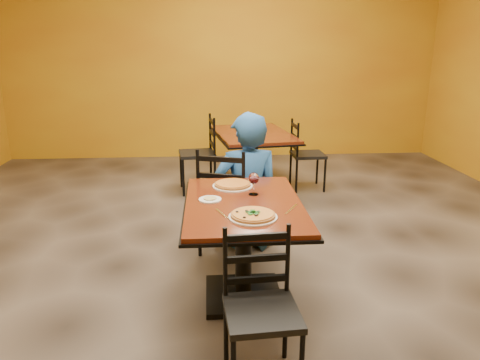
{
  "coord_description": "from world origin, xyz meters",
  "views": [
    {
      "loc": [
        -0.23,
        -3.41,
        1.78
      ],
      "look_at": [
        -0.01,
        -0.3,
        0.85
      ],
      "focal_mm": 33.34,
      "sensor_mm": 36.0,
      "label": 1
    }
  ],
  "objects": [
    {
      "name": "wall_back",
      "position": [
        0.0,
        4.0,
        1.5
      ],
      "size": [
        7.0,
        0.01,
        3.0
      ],
      "primitive_type": "cube",
      "color": "#C09415",
      "rests_on": "ground"
    },
    {
      "name": "diner",
      "position": [
        0.11,
        0.44,
        0.62
      ],
      "size": [
        0.66,
        0.47,
        1.25
      ],
      "primitive_type": "imported",
      "rotation": [
        0.0,
        0.0,
        3.24
      ],
      "color": "#1A4E91",
      "rests_on": "floor"
    },
    {
      "name": "chair_main_far",
      "position": [
        -0.08,
        0.34,
        0.48
      ],
      "size": [
        0.55,
        0.55,
        0.97
      ],
      "primitive_type": null,
      "rotation": [
        0.0,
        0.0,
        2.82
      ],
      "color": "black",
      "rests_on": "floor"
    },
    {
      "name": "knife",
      "position": [
        0.3,
        -0.67,
        0.75
      ],
      "size": [
        0.12,
        0.19,
        0.0
      ],
      "primitive_type": "cube",
      "rotation": [
        0.0,
        0.0,
        -0.53
      ],
      "color": "silver",
      "rests_on": "table_main"
    },
    {
      "name": "plate_far",
      "position": [
        -0.06,
        -0.14,
        0.76
      ],
      "size": [
        0.31,
        0.31,
        0.01
      ],
      "primitive_type": "cylinder",
      "color": "white",
      "rests_on": "table_main"
    },
    {
      "name": "chair_main_near",
      "position": [
        0.03,
        -1.37,
        0.43
      ],
      "size": [
        0.41,
        0.41,
        0.86
      ],
      "primitive_type": null,
      "rotation": [
        0.0,
        0.0,
        0.07
      ],
      "color": "black",
      "rests_on": "floor"
    },
    {
      "name": "side_plate",
      "position": [
        -0.23,
        -0.45,
        0.76
      ],
      "size": [
        0.16,
        0.16,
        0.01
      ],
      "primitive_type": "cylinder",
      "color": "white",
      "rests_on": "table_main"
    },
    {
      "name": "chair_second_right",
      "position": [
        1.04,
        2.1,
        0.45
      ],
      "size": [
        0.42,
        0.42,
        0.9
      ],
      "primitive_type": null,
      "rotation": [
        0.0,
        0.0,
        1.6
      ],
      "color": "black",
      "rests_on": "floor"
    },
    {
      "name": "pizza_far",
      "position": [
        -0.06,
        -0.14,
        0.77
      ],
      "size": [
        0.28,
        0.28,
        0.02
      ],
      "primitive_type": "cylinder",
      "color": "gold",
      "rests_on": "plate_far"
    },
    {
      "name": "fork",
      "position": [
        -0.16,
        -0.72,
        0.75
      ],
      "size": [
        0.08,
        0.18,
        0.0
      ],
      "primitive_type": "cube",
      "rotation": [
        0.0,
        0.0,
        0.37
      ],
      "color": "silver",
      "rests_on": "table_main"
    },
    {
      "name": "floor",
      "position": [
        0.0,
        0.0,
        0.0
      ],
      "size": [
        7.0,
        8.0,
        0.01
      ],
      "primitive_type": "cube",
      "color": "black",
      "rests_on": "ground"
    },
    {
      "name": "dip",
      "position": [
        -0.23,
        -0.45,
        0.76
      ],
      "size": [
        0.09,
        0.09,
        0.01
      ],
      "primitive_type": "cylinder",
      "color": "tan",
      "rests_on": "side_plate"
    },
    {
      "name": "wine_glass",
      "position": [
        0.09,
        -0.34,
        0.84
      ],
      "size": [
        0.08,
        0.08,
        0.18
      ],
      "primitive_type": null,
      "color": "white",
      "rests_on": "table_main"
    },
    {
      "name": "pizza_main",
      "position": [
        0.04,
        -0.8,
        0.77
      ],
      "size": [
        0.28,
        0.28,
        0.02
      ],
      "primitive_type": "cylinder",
      "color": "#823109",
      "rests_on": "plate_main"
    },
    {
      "name": "chair_second_left",
      "position": [
        -0.38,
        2.1,
        0.48
      ],
      "size": [
        0.49,
        0.49,
        0.97
      ],
      "primitive_type": null,
      "rotation": [
        0.0,
        0.0,
        -1.45
      ],
      "color": "black",
      "rests_on": "floor"
    },
    {
      "name": "plate_main",
      "position": [
        0.04,
        -0.8,
        0.76
      ],
      "size": [
        0.31,
        0.31,
        0.01
      ],
      "primitive_type": "cylinder",
      "color": "white",
      "rests_on": "table_main"
    },
    {
      "name": "table_main",
      "position": [
        0.0,
        -0.5,
        0.56
      ],
      "size": [
        0.83,
        1.23,
        0.75
      ],
      "color": "#5C1B0E",
      "rests_on": "floor"
    },
    {
      "name": "table_second",
      "position": [
        0.33,
        2.1,
        0.56
      ],
      "size": [
        1.09,
        1.46,
        0.75
      ],
      "rotation": [
        0.0,
        0.0,
        0.14
      ],
      "color": "#5C1B0E",
      "rests_on": "floor"
    }
  ]
}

